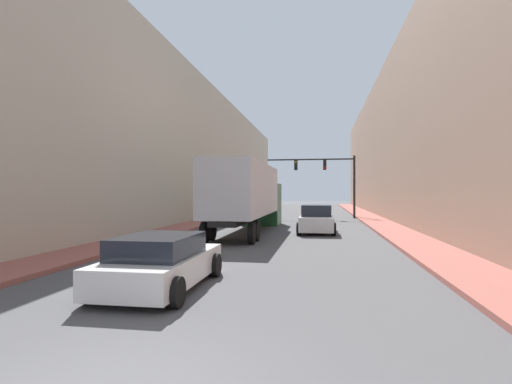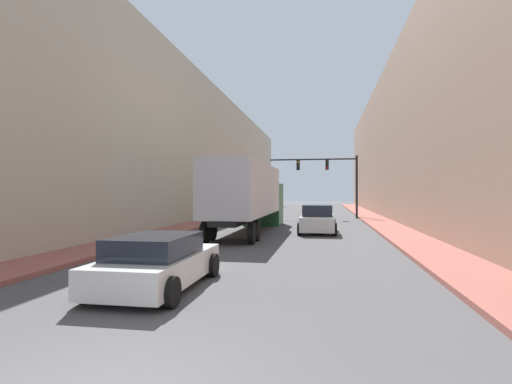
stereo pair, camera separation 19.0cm
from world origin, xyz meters
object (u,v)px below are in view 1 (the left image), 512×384
semi_truck (249,195)px  sedan_car (161,262)px  traffic_signal_gantry (331,174)px  suv_car (316,219)px

semi_truck → sedan_car: bearing=-88.6°
traffic_signal_gantry → sedan_car: bearing=-99.7°
semi_truck → suv_car: (3.90, 0.17, -1.42)m
semi_truck → suv_car: semi_truck is taller
sedan_car → traffic_signal_gantry: size_ratio=0.55×
suv_car → traffic_signal_gantry: traffic_signal_gantry is taller
traffic_signal_gantry → suv_car: bearing=-94.8°
semi_truck → sedan_car: 13.92m
sedan_car → suv_car: size_ratio=0.97×
sedan_car → traffic_signal_gantry: (4.69, 27.40, 3.35)m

